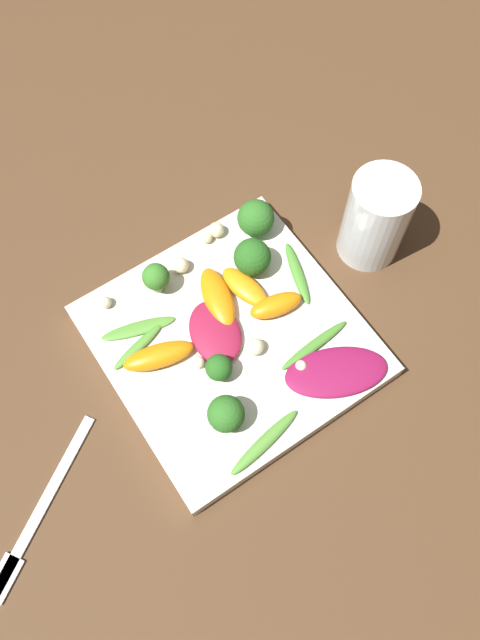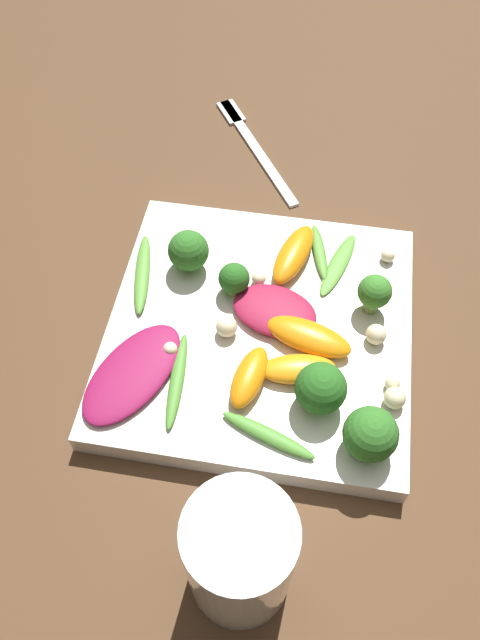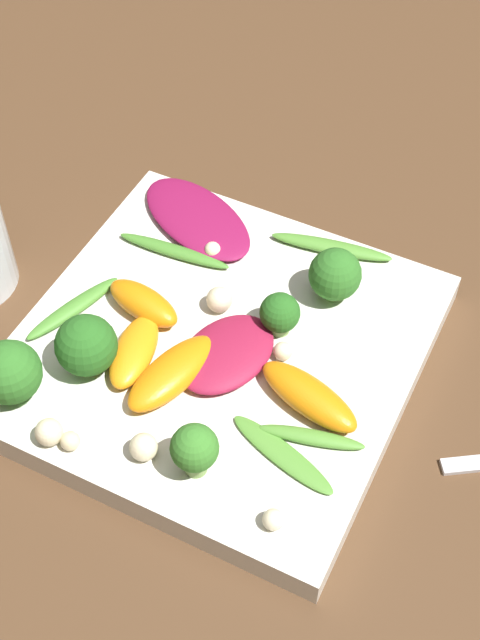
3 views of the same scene
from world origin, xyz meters
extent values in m
plane|color=#4C331E|center=(0.00, 0.00, 0.00)|extent=(2.40, 2.40, 0.00)
cube|color=silver|center=(0.00, 0.00, 0.01)|extent=(0.27, 0.27, 0.02)
cylinder|color=white|center=(0.21, 0.02, 0.06)|extent=(0.07, 0.07, 0.12)
cube|color=silver|center=(-0.25, -0.04, 0.00)|extent=(0.17, 0.11, 0.01)
cube|color=silver|center=(-0.31, -0.08, 0.00)|extent=(0.05, 0.04, 0.01)
ellipsoid|color=maroon|center=(-0.01, 0.01, 0.03)|extent=(0.07, 0.09, 0.01)
ellipsoid|color=maroon|center=(0.07, -0.10, 0.03)|extent=(0.12, 0.10, 0.01)
ellipsoid|color=orange|center=(0.06, 0.00, 0.03)|extent=(0.06, 0.04, 0.02)
ellipsoid|color=orange|center=(0.01, 0.04, 0.03)|extent=(0.05, 0.08, 0.02)
ellipsoid|color=orange|center=(-0.08, 0.02, 0.03)|extent=(0.08, 0.05, 0.02)
ellipsoid|color=orange|center=(0.04, 0.04, 0.03)|extent=(0.04, 0.07, 0.02)
cylinder|color=#7A9E51|center=(0.10, 0.10, 0.03)|extent=(0.01, 0.01, 0.01)
sphere|color=#2D6B23|center=(0.10, 0.10, 0.05)|extent=(0.04, 0.04, 0.04)
cylinder|color=#7A9E51|center=(-0.03, 0.10, 0.03)|extent=(0.01, 0.01, 0.02)
sphere|color=#387A28|center=(-0.03, 0.10, 0.05)|extent=(0.03, 0.03, 0.03)
cylinder|color=#84AD5B|center=(-0.05, -0.07, 0.03)|extent=(0.01, 0.01, 0.01)
sphere|color=#2D6B23|center=(-0.05, -0.07, 0.05)|extent=(0.04, 0.04, 0.04)
cylinder|color=#7A9E51|center=(0.07, 0.06, 0.03)|extent=(0.01, 0.01, 0.01)
sphere|color=#26601E|center=(0.07, 0.06, 0.05)|extent=(0.04, 0.04, 0.04)
cylinder|color=#7A9E51|center=(-0.03, -0.03, 0.03)|extent=(0.02, 0.02, 0.01)
sphere|color=#26601E|center=(-0.03, -0.03, 0.04)|extent=(0.03, 0.03, 0.03)
ellipsoid|color=#47842D|center=(0.07, -0.06, 0.03)|extent=(0.09, 0.02, 0.01)
ellipsoid|color=#47842D|center=(0.11, 0.02, 0.03)|extent=(0.04, 0.08, 0.01)
ellipsoid|color=#518E33|center=(-0.04, -0.12, 0.03)|extent=(0.09, 0.03, 0.01)
ellipsoid|color=#518E33|center=(-0.09, 0.04, 0.03)|extent=(0.07, 0.03, 0.01)
ellipsoid|color=#518E33|center=(-0.08, 0.06, 0.03)|extent=(0.08, 0.04, 0.00)
sphere|color=beige|center=(0.04, -0.07, 0.03)|extent=(0.01, 0.01, 0.01)
sphere|color=beige|center=(0.01, -0.03, 0.03)|extent=(0.02, 0.02, 0.02)
sphere|color=beige|center=(0.00, 0.10, 0.03)|extent=(0.02, 0.02, 0.02)
sphere|color=beige|center=(-0.05, -0.01, 0.03)|extent=(0.01, 0.01, 0.01)
sphere|color=beige|center=(0.06, 0.12, 0.03)|extent=(0.02, 0.02, 0.02)
sphere|color=beige|center=(-0.09, 0.11, 0.03)|extent=(0.01, 0.01, 0.01)
sphere|color=beige|center=(0.04, 0.12, 0.03)|extent=(0.01, 0.01, 0.01)
camera|label=1|loc=(-0.14, -0.23, 0.64)|focal=35.00mm
camera|label=2|loc=(0.31, 0.03, 0.48)|focal=35.00mm
camera|label=3|loc=(-0.18, 0.33, 0.51)|focal=50.00mm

